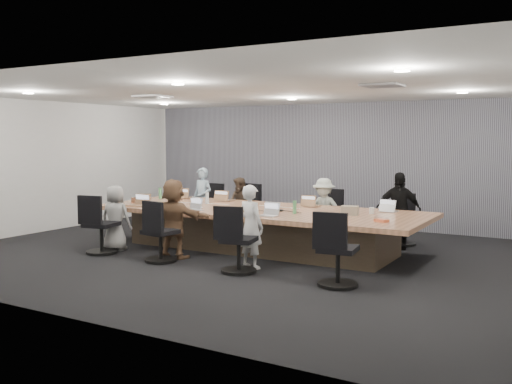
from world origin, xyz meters
The scene contains 40 objects.
floor centered at (0.00, 0.00, 0.00)m, with size 10.00×8.00×0.00m, color black.
ceiling centered at (0.00, 0.00, 2.80)m, with size 10.00×8.00×0.00m, color white.
wall_back centered at (0.00, 4.00, 1.40)m, with size 10.00×2.80×0.00m, color silver.
wall_front centered at (0.00, -4.00, 1.40)m, with size 10.00×2.80×0.00m, color silver.
wall_left centered at (-5.00, 0.00, 1.40)m, with size 8.00×2.80×0.00m, color silver.
curtain centered at (0.00, 3.92, 1.40)m, with size 9.80×0.04×2.80m, color gray.
conference_table centered at (0.00, 0.50, 0.40)m, with size 6.00×2.20×0.74m.
chair_0 centered at (-2.21, 2.20, 0.38)m, with size 0.51×0.51×0.76m, color black, non-canonical shape.
chair_1 centered at (-1.23, 2.20, 0.41)m, with size 0.55×0.55×0.82m, color black, non-canonical shape.
chair_2 centered at (0.68, 2.20, 0.38)m, with size 0.52×0.52×0.76m, color black, non-canonical shape.
chair_3 centered at (2.15, 2.20, 0.37)m, with size 0.50×0.50×0.74m, color black, non-canonical shape.
chair_4 centered at (-2.18, -1.20, 0.43)m, with size 0.58×0.58×0.85m, color black, non-canonical shape.
chair_5 centered at (-0.86, -1.20, 0.41)m, with size 0.55×0.55×0.82m, color black, non-canonical shape.
chair_6 centered at (0.63, -1.20, 0.41)m, with size 0.56×0.56×0.83m, color black, non-canonical shape.
chair_7 centered at (2.21, -1.20, 0.43)m, with size 0.58×0.58×0.86m, color black, non-canonical shape.
person_0 centered at (-2.21, 1.85, 0.68)m, with size 0.50×0.33×1.36m, color #9EBBD1.
laptop_0 centered at (-2.21, 1.30, 0.75)m, with size 0.35×0.24×0.02m, color #8C6647.
person_1 centered at (-1.23, 1.85, 0.59)m, with size 0.57×0.45×1.18m, color #403227.
laptop_1 centered at (-1.23, 1.30, 0.75)m, with size 0.33×0.23×0.02m, color #8C6647.
person_2 centered at (0.68, 1.85, 0.62)m, with size 0.79×0.46×1.23m, color #B2BDB2.
laptop_2 centered at (0.68, 1.30, 0.75)m, with size 0.29×0.20×0.02m, color #8C6647.
person_3 centered at (2.15, 1.85, 0.70)m, with size 0.82×0.34×1.39m, color black.
laptop_3 centered at (2.15, 1.30, 0.75)m, with size 0.28×0.20×0.02m, color #B2B2B7.
person_4 centered at (-2.18, -0.85, 0.58)m, with size 0.57×0.37×1.17m, color gray.
laptop_4 centered at (-2.18, -0.30, 0.75)m, with size 0.33×0.23×0.02m, color #8C6647.
person_5 centered at (-0.86, -0.85, 0.67)m, with size 1.24×0.39×1.33m, color brown.
laptop_5 centered at (-0.86, -0.30, 0.75)m, with size 0.30×0.20×0.02m, color #B2B2B7.
person_6 centered at (0.63, -0.85, 0.65)m, with size 0.47×0.31×1.29m, color silver.
laptop_6 centered at (0.63, -0.30, 0.75)m, with size 0.28×0.20×0.02m, color #B2B2B7.
bottle_green_left centered at (-2.65, 0.95, 0.86)m, with size 0.06×0.06×0.23m, color #4E9A5A.
bottle_green_right centered at (0.86, 0.21, 0.85)m, with size 0.06×0.06×0.22m, color #4E9A5A.
bottle_clear centered at (-1.26, 0.68, 0.85)m, with size 0.07×0.07×0.22m, color silver.
cup_white_far centered at (-0.30, 0.55, 0.79)m, with size 0.07×0.07×0.09m, color white.
cup_white_near centered at (1.98, 0.86, 0.79)m, with size 0.08×0.08×0.10m, color white.
mug_brown centered at (-2.63, 0.11, 0.79)m, with size 0.08×0.08×0.10m, color brown.
mic_left centered at (-0.36, 0.26, 0.75)m, with size 0.14×0.09×0.03m, color black.
mic_right centered at (0.47, 0.36, 0.75)m, with size 0.15×0.10×0.03m, color black.
stapler centered at (0.05, 0.09, 0.77)m, with size 0.17×0.04×0.07m, color black.
canvas_bag centered at (1.72, 0.53, 0.81)m, with size 0.28×0.17×0.15m, color gray.
snack_packet centered at (2.42, 0.03, 0.76)m, with size 0.20×0.13×0.04m, color #D15E36.
Camera 1 is at (5.07, -8.31, 2.00)m, focal length 40.00 mm.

